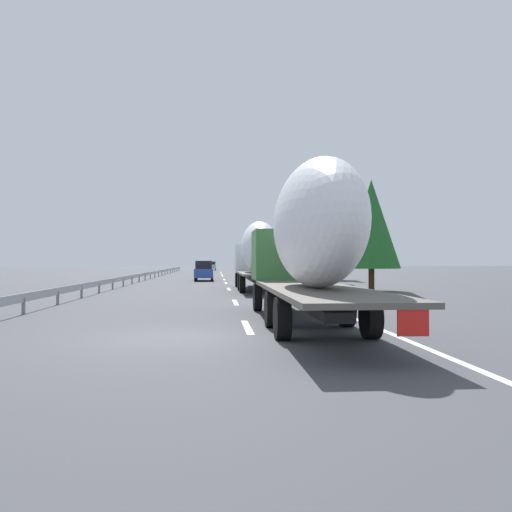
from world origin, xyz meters
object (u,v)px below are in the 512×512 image
(car_silver_hatch, at_px, (212,266))
(car_blue_sedan, at_px, (204,271))
(road_sign, at_px, (268,257))
(truck_lead, at_px, (257,252))
(truck_trailing, at_px, (309,238))

(car_silver_hatch, bearing_deg, car_blue_sedan, 179.64)
(car_silver_hatch, distance_m, road_sign, 49.74)
(car_blue_sedan, xyz_separation_m, road_sign, (6.50, -6.90, 1.37))
(truck_lead, bearing_deg, car_silver_hatch, 2.72)
(car_blue_sedan, bearing_deg, car_silver_hatch, -0.36)
(truck_trailing, bearing_deg, truck_lead, -0.00)
(truck_lead, bearing_deg, road_sign, -7.58)
(truck_lead, bearing_deg, car_blue_sedan, 12.77)
(truck_trailing, relative_size, road_sign, 4.12)
(truck_lead, xyz_separation_m, truck_trailing, (-18.57, 0.00, 0.10))
(car_blue_sedan, bearing_deg, truck_lead, -167.23)
(truck_lead, xyz_separation_m, road_sign, (23.29, -3.10, -0.16))
(truck_lead, distance_m, car_silver_hatch, 72.67)
(truck_trailing, bearing_deg, car_silver_hatch, 2.17)
(truck_lead, distance_m, car_blue_sedan, 17.28)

